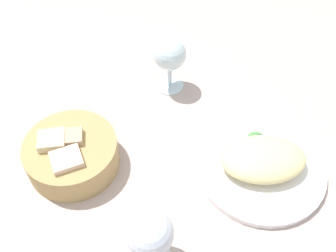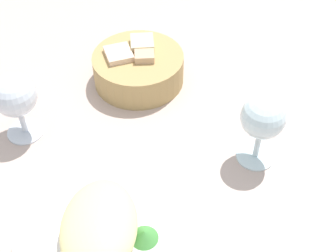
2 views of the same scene
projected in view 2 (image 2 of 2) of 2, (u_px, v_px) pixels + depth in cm
name	position (u px, v px, depth cm)	size (l,w,h in cm)	color
ground_plane	(138.00, 160.00, 78.80)	(140.00, 140.00, 2.00)	#BCA296
plate	(103.00, 238.00, 66.27)	(25.06, 25.06, 1.40)	white
omelette	(101.00, 227.00, 64.16)	(16.33, 10.97, 4.51)	#EBD98F
lettuce_garnish	(144.00, 235.00, 64.81)	(4.12, 4.12, 1.80)	#438D3C
bread_basket	(138.00, 67.00, 89.97)	(17.85, 17.85, 7.66)	tan
wine_glass_near	(263.00, 120.00, 71.68)	(7.27, 7.27, 13.17)	silver
wine_glass_far	(16.00, 97.00, 76.29)	(7.56, 7.56, 12.68)	silver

